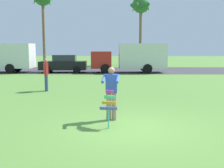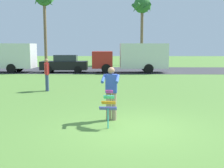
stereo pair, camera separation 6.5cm
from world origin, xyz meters
name	(u,v)px [view 1 (the left image)]	position (x,y,z in m)	size (l,w,h in m)	color
ground_plane	(133,128)	(0.00, 0.00, 0.00)	(120.00, 120.00, 0.00)	#568438
road_strip	(121,70)	(0.00, 19.91, 0.01)	(120.00, 8.00, 0.01)	#38383D
person_kite_flyer	(111,91)	(-0.64, 0.91, 0.95)	(0.58, 0.68, 1.73)	gray
kite_held	(109,104)	(-0.70, 0.14, 0.71)	(0.52, 0.65, 1.07)	#D83399
parked_truck_white_box	(1,57)	(-11.04, 17.51, 1.41)	(6.73, 2.19, 2.62)	silver
parked_car_black	(64,64)	(-5.31, 17.51, 0.77)	(4.26, 1.96, 1.60)	black
parked_truck_red_cab	(133,57)	(1.02, 17.51, 1.41)	(6.76, 2.27, 2.62)	#B2231E
palm_tree_left_near	(43,1)	(-9.44, 26.91, 7.84)	(2.58, 2.71, 9.33)	brown
palm_tree_right_near	(141,8)	(2.56, 28.35, 7.17)	(2.58, 2.71, 8.60)	brown
person_walker_far	(46,74)	(-4.23, 6.84, 0.93)	(0.33, 0.54, 1.73)	#384772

